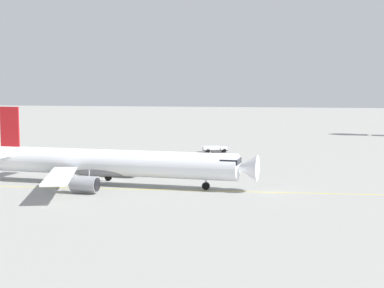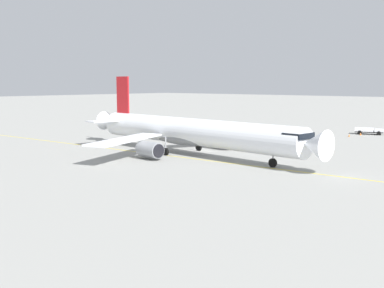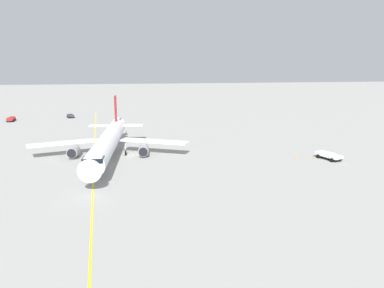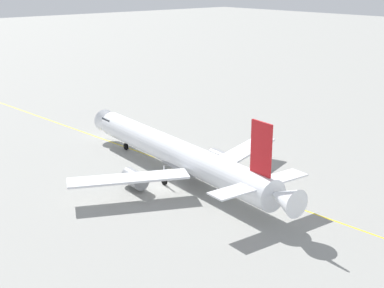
# 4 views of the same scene
# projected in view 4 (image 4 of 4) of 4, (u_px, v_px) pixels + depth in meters

# --- Properties ---
(ground_plane) EXTENTS (600.00, 600.00, 0.00)m
(ground_plane) POSITION_uv_depth(u_px,v_px,m) (163.00, 186.00, 71.44)
(ground_plane) COLOR gray
(airliner_main) EXTENTS (33.54, 44.13, 11.32)m
(airliner_main) POSITION_uv_depth(u_px,v_px,m) (179.00, 155.00, 73.73)
(airliner_main) COLOR white
(airliner_main) RESTS_ON ground_plane
(taxiway_centreline) EXTENTS (10.19, 157.54, 0.01)m
(taxiway_centreline) POSITION_uv_depth(u_px,v_px,m) (185.00, 168.00, 78.00)
(taxiway_centreline) COLOR yellow
(taxiway_centreline) RESTS_ON ground_plane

